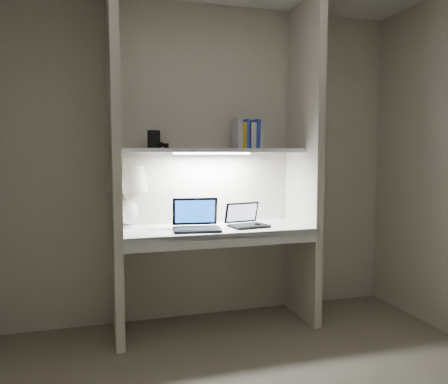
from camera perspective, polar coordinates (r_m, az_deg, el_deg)
name	(u,v)px	position (r m, az deg, el deg)	size (l,w,h in m)	color
back_wall	(207,163)	(3.53, -2.29, 3.81)	(3.20, 0.01, 2.50)	beige
alcove_panel_left	(115,164)	(3.15, -14.02, 3.52)	(0.06, 0.55, 2.50)	beige
alcove_panel_right	(304,163)	(3.53, 10.42, 3.73)	(0.06, 0.55, 2.50)	beige
desk	(216,230)	(3.32, -1.09, -4.95)	(1.40, 0.55, 0.04)	white
desk_apron	(226,240)	(3.08, 0.21, -6.31)	(1.46, 0.03, 0.10)	silver
shelf	(212,150)	(3.36, -1.54, 5.46)	(1.40, 0.36, 0.03)	silver
strip_light	(212,153)	(3.36, -1.54, 5.08)	(0.60, 0.04, 0.01)	white
table_lamp	(127,186)	(3.35, -12.56, 0.80)	(0.32, 0.32, 0.47)	white
laptop_main	(196,222)	(3.21, -3.65, -3.99)	(0.37, 0.33, 0.23)	black
laptop_netbook	(246,221)	(3.35, 2.92, -3.79)	(0.31, 0.28, 0.18)	black
speaker	(239,213)	(3.58, 2.02, -2.72)	(0.10, 0.07, 0.14)	silver
mouse	(257,225)	(3.32, 4.27, -4.33)	(0.09, 0.06, 0.03)	black
cable_coil	(238,226)	(3.33, 1.81, -4.46)	(0.09, 0.09, 0.01)	black
sticky_note	(152,229)	(3.29, -9.32, -4.74)	(0.06, 0.06, 0.00)	gold
book_row	(247,135)	(3.49, 3.07, 7.46)	(0.22, 0.15, 0.23)	silver
shelf_box	(154,139)	(3.31, -9.16, 6.81)	(0.08, 0.06, 0.13)	black
shelf_gadget	(158,145)	(3.33, -8.64, 6.11)	(0.12, 0.08, 0.05)	black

